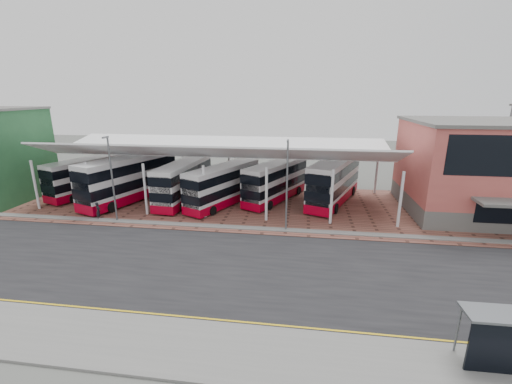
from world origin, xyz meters
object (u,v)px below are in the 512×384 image
terminal (506,168)px  bus_0 (90,176)px  bus_2 (184,182)px  pedestrian (98,211)px  bus_3 (223,186)px  bus_shelter (509,337)px  bus_1 (130,179)px  bus_4 (276,181)px  bus_5 (334,181)px

terminal → bus_0: bearing=179.4°
bus_2 → pedestrian: (-6.18, -6.81, -1.36)m
bus_2 → bus_3: size_ratio=1.05×
bus_shelter → terminal: bearing=63.4°
bus_2 → bus_shelter: bearing=-39.5°
bus_1 → bus_shelter: bearing=-17.0°
bus_1 → bus_shelter: (28.09, -20.90, -0.81)m
bus_2 → bus_shelter: (22.11, -21.64, -0.53)m
bus_4 → pedestrian: 18.48m
bus_1 → pedestrian: 6.29m
bus_0 → bus_4: 22.11m
bus_5 → bus_0: bearing=-158.0°
bus_0 → bus_2: 12.00m
bus_3 → bus_shelter: bus_3 is taller
bus_3 → bus_4: (5.45, 2.51, 0.02)m
terminal → bus_3: bearing=-177.3°
bus_3 → pedestrian: 12.51m
bus_5 → bus_shelter: size_ratio=3.68×
terminal → bus_2: terminal is taller
bus_1 → bus_2: 6.03m
bus_3 → bus_1: bearing=-155.4°
bus_1 → pedestrian: bearing=-72.2°
bus_shelter → bus_2: bearing=134.7°
bus_3 → pedestrian: bearing=-126.2°
pedestrian → terminal: bearing=-96.3°
bus_1 → bus_3: bearing=19.7°
bus_shelter → bus_4: bearing=116.2°
terminal → bus_shelter: 24.85m
bus_0 → bus_1: bearing=2.3°
bus_0 → bus_3: size_ratio=1.03×
bus_0 → bus_2: (11.96, -1.04, 0.05)m
bus_3 → bus_4: bearing=49.4°
bus_2 → bus_4: 10.29m
terminal → bus_shelter: size_ratio=5.72×
bus_1 → bus_4: bearing=28.5°
bus_3 → bus_5: (11.85, 2.64, 0.25)m
bus_0 → bus_2: bearing=14.0°
bus_0 → bus_4: bus_0 is taller
bus_1 → bus_2: bus_1 is taller
bus_4 → bus_shelter: bus_4 is taller
bus_0 → bus_1: 6.25m
bus_0 → bus_4: bearing=20.8°
bus_5 → bus_4: bearing=-158.6°
bus_2 → pedestrian: bearing=-127.3°
terminal → bus_4: 22.82m
terminal → bus_2: 32.89m
bus_shelter → bus_5: bearing=102.4°
bus_0 → pedestrian: size_ratio=6.38×
bus_5 → bus_2: bearing=-153.2°
bus_3 → terminal: bearing=27.3°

